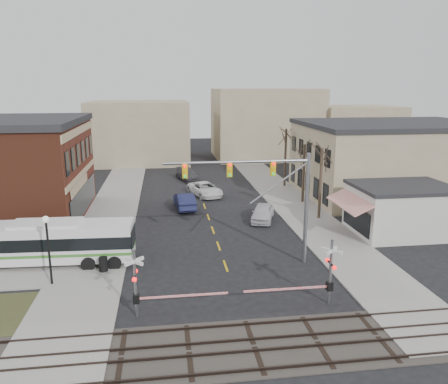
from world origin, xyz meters
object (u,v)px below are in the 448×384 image
at_px(street_lamp, 47,236).
at_px(car_b, 185,201).
at_px(rr_crossing_west, 143,284).
at_px(trash_bin, 103,264).
at_px(pedestrian_near, 116,242).
at_px(car_a, 263,213).
at_px(traffic_signal_mast, 269,186).
at_px(car_d, 188,175).
at_px(transit_bus, 48,242).
at_px(pedestrian_far, 73,236).
at_px(rr_crossing_east, 323,273).
at_px(car_c, 205,189).

height_order(street_lamp, car_b, street_lamp).
xyz_separation_m(rr_crossing_west, trash_bin, (-3.02, 6.33, -1.36)).
height_order(car_b, pedestrian_near, pedestrian_near).
bearing_deg(trash_bin, car_a, 36.99).
distance_m(traffic_signal_mast, car_d, 30.15).
bearing_deg(transit_bus, street_lamp, -74.89).
bearing_deg(rr_crossing_west, traffic_signal_mast, 36.41).
relative_size(traffic_signal_mast, street_lamp, 2.23).
xyz_separation_m(traffic_signal_mast, rr_crossing_west, (-8.41, -6.20, -3.78)).
bearing_deg(pedestrian_far, car_d, 33.77).
height_order(pedestrian_near, pedestrian_far, pedestrian_near).
bearing_deg(rr_crossing_west, rr_crossing_east, 0.10).
xyz_separation_m(trash_bin, car_c, (8.96, 20.53, 0.17)).
relative_size(transit_bus, traffic_signal_mast, 1.19).
xyz_separation_m(traffic_signal_mast, pedestrian_far, (-14.48, 5.65, -4.87)).
relative_size(car_d, pedestrian_near, 2.96).
xyz_separation_m(car_b, pedestrian_near, (-5.73, -12.20, 0.17)).
relative_size(rr_crossing_east, car_d, 1.06).
bearing_deg(car_d, rr_crossing_west, -114.45).
height_order(car_a, car_b, car_b).
bearing_deg(rr_crossing_east, trash_bin, 154.55).
bearing_deg(transit_bus, rr_crossing_east, -25.43).
relative_size(street_lamp, car_b, 0.89).
xyz_separation_m(transit_bus, car_a, (17.42, 8.25, -0.94)).
bearing_deg(car_c, traffic_signal_mast, -101.49).
height_order(street_lamp, car_c, street_lamp).
bearing_deg(rr_crossing_east, rr_crossing_west, -179.90).
relative_size(street_lamp, car_c, 0.81).
bearing_deg(street_lamp, rr_crossing_east, -16.18).
relative_size(traffic_signal_mast, pedestrian_far, 6.72).
bearing_deg(car_b, car_a, 138.34).
distance_m(trash_bin, pedestrian_near, 3.21).
bearing_deg(car_b, pedestrian_near, 59.27).
xyz_separation_m(transit_bus, car_d, (11.52, 27.48, -0.97)).
xyz_separation_m(car_b, pedestrian_far, (-9.37, -9.81, 0.03)).
relative_size(rr_crossing_east, car_b, 1.10).
bearing_deg(pedestrian_near, car_d, -2.10).
relative_size(car_b, car_c, 0.91).
xyz_separation_m(transit_bus, car_b, (10.29, 13.45, -0.90)).
bearing_deg(rr_crossing_east, car_d, 99.10).
bearing_deg(transit_bus, car_a, 25.34).
relative_size(rr_crossing_east, pedestrian_near, 3.14).
relative_size(rr_crossing_east, car_a, 1.20).
bearing_deg(car_c, car_d, 80.76).
relative_size(rr_crossing_west, pedestrian_far, 3.73).
bearing_deg(traffic_signal_mast, pedestrian_near, 163.29).
bearing_deg(car_d, car_c, -98.15).
distance_m(car_c, pedestrian_far, 19.22).
distance_m(rr_crossing_east, car_b, 22.76).
distance_m(car_b, car_d, 14.08).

